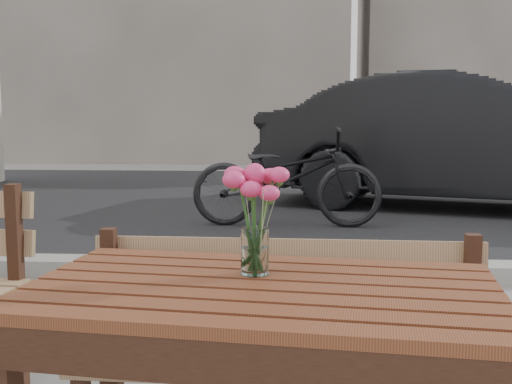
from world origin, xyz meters
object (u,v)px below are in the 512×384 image
main_vase (255,206)px  bicycle (286,177)px  main_table (261,331)px  parked_car (467,142)px

main_vase → bicycle: main_vase is taller
main_vase → main_table: bearing=-77.3°
parked_car → bicycle: parked_car is taller
main_table → bicycle: size_ratio=0.66×
main_vase → bicycle: (0.02, 4.74, -0.41)m
parked_car → main_table: bearing=178.0°
main_table → parked_car: size_ratio=0.26×
main_table → parked_car: 6.57m
bicycle → main_vase: bearing=-178.5°
bicycle → main_table: bearing=-178.2°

